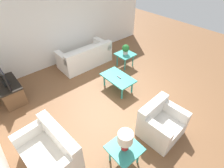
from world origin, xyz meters
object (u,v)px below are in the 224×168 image
loveseat (51,153)px  television (2,75)px  table_lamp (125,139)px  coffee_table (118,79)px  side_table_plant (125,55)px  side_table_lamp (124,150)px  potted_plant (126,49)px  sofa (85,57)px  tv_stand_chest (10,91)px  armchair (160,123)px

loveseat → television: television is taller
loveseat → table_lamp: 1.50m
coffee_table → side_table_plant: (0.79, -1.06, 0.04)m
side_table_plant → side_table_lamp: (-2.56, 2.51, 0.00)m
coffee_table → potted_plant: potted_plant is taller
sofa → side_table_lamp: 3.87m
tv_stand_chest → side_table_plant: bearing=-103.1°
table_lamp → side_table_lamp: bearing=-135.0°
side_table_plant → side_table_lamp: same height
side_table_plant → television: bearing=76.9°
television → tv_stand_chest: bearing=-90.0°
television → potted_plant: bearing=-103.1°
television → table_lamp: bearing=-161.9°
side_table_plant → potted_plant: bearing=63.4°
sofa → table_lamp: bearing=66.9°
tv_stand_chest → potted_plant: potted_plant is taller
side_table_lamp → television: television is taller
armchair → potted_plant: size_ratio=2.72×
armchair → coffee_table: bearing=75.6°
sofa → tv_stand_chest: size_ratio=1.86×
armchair → tv_stand_chest: (3.43, 2.21, -0.03)m
sofa → armchair: size_ratio=1.98×
loveseat → table_lamp: (-0.93, -1.08, 0.46)m
loveseat → tv_stand_chest: size_ratio=1.31×
sofa → loveseat: size_ratio=1.42×
sofa → potted_plant: bearing=134.9°
potted_plant → side_table_lamp: bearing=135.5°
table_lamp → armchair: bearing=-91.2°
sofa → tv_stand_chest: sofa is taller
sofa → coffee_table: 1.79m
loveseat → side_table_plant: bearing=109.8°
potted_plant → sofa: bearing=45.1°
armchair → loveseat: 2.38m
loveseat → tv_stand_chest: loveseat is taller
coffee_table → sofa: bearing=-1.8°
loveseat → table_lamp: bearing=44.5°
television → table_lamp: 3.58m
tv_stand_chest → table_lamp: (-3.40, -1.11, 0.47)m
sofa → table_lamp: (-3.57, 1.51, 0.47)m
coffee_table → potted_plant: bearing=-53.5°
loveseat → side_table_lamp: 1.43m
loveseat → side_table_lamp: (-0.93, -1.08, 0.11)m
side_table_lamp → television: 3.60m
loveseat → side_table_plant: 3.94m
armchair → side_table_plant: (2.58, -1.41, 0.10)m
coffee_table → tv_stand_chest: (1.63, 2.56, -0.09)m
side_table_plant → side_table_lamp: bearing=135.5°
side_table_lamp → side_table_plant: bearing=-44.5°
armchair → coffee_table: armchair is taller
loveseat → potted_plant: bearing=109.8°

